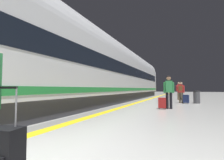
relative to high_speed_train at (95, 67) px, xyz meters
name	(u,v)px	position (x,y,z in m)	size (l,w,h in m)	color
safety_line_strip	(130,105)	(2.17, 0.84, -2.50)	(0.36, 80.00, 0.01)	yellow
tactile_edge_band	(125,105)	(1.81, 0.84, -2.50)	(0.68, 80.00, 0.01)	slate
high_speed_train	(95,67)	(0.00, 0.00, 0.00)	(2.94, 35.17, 4.97)	#38383D
passenger_near	(181,90)	(5.22, 3.53, -1.57)	(0.48, 0.34, 1.57)	brown
suitcase_near	(186,99)	(5.55, 3.26, -2.17)	(0.42, 0.31, 0.62)	#19234C
passenger_mid	(169,90)	(4.70, -0.43, -1.50)	(0.53, 0.27, 1.73)	black
suitcase_mid	(162,103)	(4.38, -0.68, -2.18)	(0.40, 0.26, 0.59)	#A51E1E
passenger_far	(179,89)	(5.02, 7.06, -1.52)	(0.53, 0.22, 1.70)	brown
duffel_bag_far	(183,99)	(5.34, 6.71, -2.35)	(0.44, 0.26, 0.36)	black
waste_bin	(197,97)	(6.25, 3.71, -2.05)	(0.46, 0.46, 0.91)	#4C4C51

